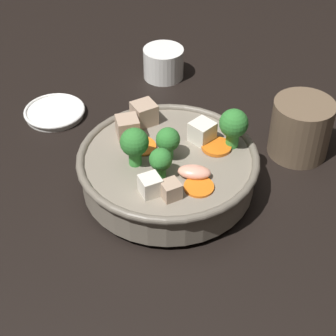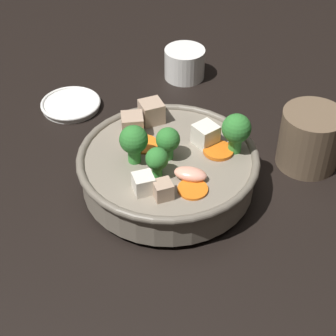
{
  "view_description": "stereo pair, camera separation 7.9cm",
  "coord_description": "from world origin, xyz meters",
  "px_view_note": "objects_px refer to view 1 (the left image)",
  "views": [
    {
      "loc": [
        -0.34,
        -0.53,
        0.58
      ],
      "look_at": [
        0.0,
        0.0,
        0.04
      ],
      "focal_mm": 60.0,
      "sensor_mm": 36.0,
      "label": 1
    },
    {
      "loc": [
        -0.27,
        -0.57,
        0.58
      ],
      "look_at": [
        0.0,
        0.0,
        0.04
      ],
      "focal_mm": 60.0,
      "sensor_mm": 36.0,
      "label": 2
    }
  ],
  "objects_px": {
    "dark_mug": "(301,128)",
    "tea_cup": "(163,63)",
    "stirfry_bowl": "(168,166)",
    "side_saucer": "(55,112)"
  },
  "relations": [
    {
      "from": "stirfry_bowl",
      "to": "dark_mug",
      "type": "relative_size",
      "value": 2.19
    },
    {
      "from": "dark_mug",
      "to": "tea_cup",
      "type": "bearing_deg",
      "value": 100.66
    },
    {
      "from": "stirfry_bowl",
      "to": "tea_cup",
      "type": "distance_m",
      "value": 0.32
    },
    {
      "from": "stirfry_bowl",
      "to": "dark_mug",
      "type": "bearing_deg",
      "value": -9.86
    },
    {
      "from": "tea_cup",
      "to": "dark_mug",
      "type": "relative_size",
      "value": 0.64
    },
    {
      "from": "side_saucer",
      "to": "dark_mug",
      "type": "bearing_deg",
      "value": -46.55
    },
    {
      "from": "side_saucer",
      "to": "dark_mug",
      "type": "relative_size",
      "value": 0.89
    },
    {
      "from": "stirfry_bowl",
      "to": "dark_mug",
      "type": "height_order",
      "value": "stirfry_bowl"
    },
    {
      "from": "side_saucer",
      "to": "dark_mug",
      "type": "distance_m",
      "value": 0.43
    },
    {
      "from": "stirfry_bowl",
      "to": "side_saucer",
      "type": "relative_size",
      "value": 2.46
    }
  ]
}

